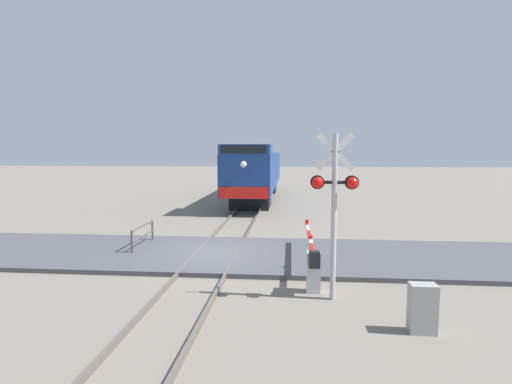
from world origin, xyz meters
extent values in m
plane|color=slate|center=(0.00, 0.00, 0.00)|extent=(160.00, 160.00, 0.00)
cube|color=#59544C|center=(-0.72, 0.00, 0.07)|extent=(0.08, 80.00, 0.15)
cube|color=#59544C|center=(0.72, 0.00, 0.07)|extent=(0.08, 80.00, 0.15)
cube|color=#47474C|center=(0.00, 0.00, 0.07)|extent=(36.00, 4.97, 0.15)
cube|color=black|center=(0.00, 12.37, 0.53)|extent=(2.51, 3.20, 1.05)
cube|color=black|center=(0.00, 22.45, 0.53)|extent=(2.51, 3.20, 1.05)
cube|color=navy|center=(0.00, 17.41, 2.30)|extent=(2.96, 18.33, 2.51)
cube|color=navy|center=(0.00, 9.76, 3.83)|extent=(2.90, 3.02, 0.55)
cube|color=black|center=(0.00, 8.22, 3.83)|extent=(2.51, 0.06, 0.44)
cube|color=red|center=(0.00, 8.21, 1.40)|extent=(2.81, 0.08, 0.64)
sphere|color=#F2EACC|center=(0.00, 8.20, 2.99)|extent=(0.36, 0.36, 0.36)
cylinder|color=#ADADB2|center=(3.70, -3.84, 2.09)|extent=(0.14, 0.14, 4.17)
cube|color=white|center=(3.70, -3.84, 3.72)|extent=(0.95, 0.04, 0.95)
cube|color=white|center=(3.70, -3.84, 3.72)|extent=(0.95, 0.04, 0.95)
cube|color=black|center=(3.70, -3.84, 2.97)|extent=(1.04, 0.08, 0.08)
sphere|color=red|center=(3.28, -3.94, 2.97)|extent=(0.28, 0.28, 0.28)
sphere|color=red|center=(4.12, -3.94, 2.97)|extent=(0.28, 0.28, 0.28)
cylinder|color=black|center=(3.28, -3.82, 2.97)|extent=(0.34, 0.14, 0.34)
cylinder|color=black|center=(4.12, -3.82, 2.97)|extent=(0.34, 0.14, 0.34)
cube|color=silver|center=(3.24, -3.36, 0.54)|extent=(0.36, 0.36, 1.09)
cube|color=black|center=(3.24, -3.71, 0.99)|extent=(0.28, 0.36, 0.40)
cube|color=red|center=(3.24, -2.68, 0.99)|extent=(0.10, 0.96, 0.14)
cube|color=white|center=(3.24, -1.72, 0.99)|extent=(0.10, 0.96, 0.14)
cube|color=red|center=(3.24, -0.76, 0.99)|extent=(0.10, 0.96, 0.14)
cube|color=white|center=(3.24, 0.20, 0.99)|extent=(0.10, 0.96, 0.14)
cube|color=red|center=(3.24, 1.16, 0.99)|extent=(0.10, 0.96, 0.14)
sphere|color=red|center=(3.24, -1.68, 1.13)|extent=(0.14, 0.14, 0.14)
sphere|color=red|center=(3.24, 1.06, 1.13)|extent=(0.14, 0.14, 0.14)
cube|color=#999993|center=(5.35, -5.56, 0.52)|extent=(0.54, 0.35, 1.03)
cylinder|color=#4C4742|center=(-2.96, -0.35, 0.47)|extent=(0.08, 0.08, 0.95)
cylinder|color=#4C4742|center=(-2.96, 1.75, 0.47)|extent=(0.08, 0.08, 0.95)
cylinder|color=#4C4742|center=(-2.96, 0.70, 0.91)|extent=(0.06, 2.10, 0.06)
cylinder|color=#4C4742|center=(-2.96, 0.70, 0.52)|extent=(0.06, 2.10, 0.06)
camera|label=1|loc=(2.62, -13.74, 3.75)|focal=27.96mm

